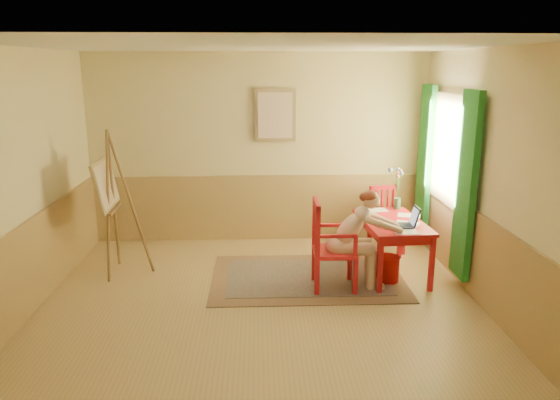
{
  "coord_description": "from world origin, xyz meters",
  "views": [
    {
      "loc": [
        -0.0,
        -5.52,
        2.62
      ],
      "look_at": [
        0.25,
        0.55,
        1.05
      ],
      "focal_mm": 33.73,
      "sensor_mm": 36.0,
      "label": 1
    }
  ],
  "objects_px": {
    "chair_left": "(330,245)",
    "chair_back": "(386,219)",
    "easel": "(109,190)",
    "figure": "(356,235)",
    "laptop": "(403,223)",
    "table": "(392,227)"
  },
  "relations": [
    {
      "from": "chair_left",
      "to": "chair_back",
      "type": "distance_m",
      "value": 1.65
    },
    {
      "from": "chair_left",
      "to": "easel",
      "type": "xyz_separation_m",
      "value": [
        -2.71,
        0.61,
        0.56
      ]
    },
    {
      "from": "chair_left",
      "to": "figure",
      "type": "height_order",
      "value": "figure"
    },
    {
      "from": "laptop",
      "to": "easel",
      "type": "height_order",
      "value": "easel"
    },
    {
      "from": "laptop",
      "to": "figure",
      "type": "bearing_deg",
      "value": -166.3
    },
    {
      "from": "table",
      "to": "easel",
      "type": "xyz_separation_m",
      "value": [
        -3.55,
        0.22,
        0.47
      ]
    },
    {
      "from": "chair_back",
      "to": "easel",
      "type": "bearing_deg",
      "value": -169.08
    },
    {
      "from": "chair_left",
      "to": "table",
      "type": "bearing_deg",
      "value": 24.94
    },
    {
      "from": "chair_back",
      "to": "figure",
      "type": "bearing_deg",
      "value": -117.03
    },
    {
      "from": "chair_left",
      "to": "chair_back",
      "type": "bearing_deg",
      "value": 53.18
    },
    {
      "from": "laptop",
      "to": "table",
      "type": "bearing_deg",
      "value": 104.52
    },
    {
      "from": "table",
      "to": "figure",
      "type": "xyz_separation_m",
      "value": [
        -0.53,
        -0.4,
        0.04
      ]
    },
    {
      "from": "table",
      "to": "easel",
      "type": "relative_size",
      "value": 0.67
    },
    {
      "from": "chair_left",
      "to": "laptop",
      "type": "distance_m",
      "value": 0.94
    },
    {
      "from": "figure",
      "to": "laptop",
      "type": "bearing_deg",
      "value": 13.7
    },
    {
      "from": "easel",
      "to": "laptop",
      "type": "bearing_deg",
      "value": -7.36
    },
    {
      "from": "chair_back",
      "to": "laptop",
      "type": "xyz_separation_m",
      "value": [
        -0.08,
        -1.18,
        0.31
      ]
    },
    {
      "from": "chair_left",
      "to": "laptop",
      "type": "relative_size",
      "value": 2.67
    },
    {
      "from": "chair_left",
      "to": "chair_back",
      "type": "height_order",
      "value": "chair_left"
    },
    {
      "from": "table",
      "to": "chair_back",
      "type": "height_order",
      "value": "chair_back"
    },
    {
      "from": "chair_left",
      "to": "laptop",
      "type": "xyz_separation_m",
      "value": [
        0.9,
        0.14,
        0.23
      ]
    },
    {
      "from": "table",
      "to": "figure",
      "type": "height_order",
      "value": "figure"
    }
  ]
}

